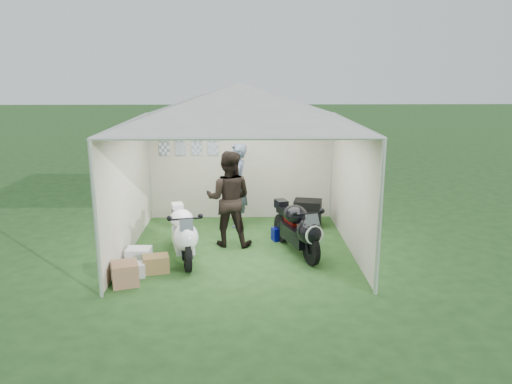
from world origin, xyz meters
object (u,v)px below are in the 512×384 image
at_px(crate_1, 125,274).
at_px(crate_2, 136,270).
at_px(canopy_tent, 239,107).
at_px(crate_3, 156,264).
at_px(person_blue_jacket, 237,185).
at_px(equipment_box, 307,213).
at_px(person_dark_jacket, 229,199).
at_px(crate_0, 139,256).
at_px(motorcycle_black, 298,228).
at_px(motorcycle_white, 183,232).
at_px(paddock_stand, 281,234).

bearing_deg(crate_1, crate_2, 72.75).
relative_size(canopy_tent, crate_3, 13.73).
relative_size(person_blue_jacket, equipment_box, 3.13).
bearing_deg(crate_1, crate_3, 51.37).
distance_m(canopy_tent, crate_2, 3.24).
bearing_deg(crate_1, person_dark_jacket, 49.02).
distance_m(equipment_box, crate_0, 3.72).
xyz_separation_m(equipment_box, crate_2, (-3.05, -2.58, -0.17)).
distance_m(person_dark_jacket, crate_3, 1.89).
bearing_deg(crate_3, canopy_tent, 39.46).
height_order(canopy_tent, crate_1, canopy_tent).
bearing_deg(person_blue_jacket, crate_1, -31.21).
height_order(equipment_box, crate_3, equipment_box).
height_order(person_dark_jacket, equipment_box, person_dark_jacket).
height_order(motorcycle_black, crate_3, motorcycle_black).
distance_m(canopy_tent, person_blue_jacket, 2.17).
height_order(motorcycle_black, crate_0, motorcycle_black).
bearing_deg(person_dark_jacket, crate_2, 53.66).
bearing_deg(equipment_box, motorcycle_white, -141.75).
xyz_separation_m(person_blue_jacket, crate_3, (-1.30, -2.48, -0.74)).
distance_m(canopy_tent, equipment_box, 2.98).
relative_size(canopy_tent, crate_2, 18.89).
distance_m(crate_0, crate_3, 0.52).
xyz_separation_m(canopy_tent, crate_0, (-1.72, -0.74, -2.44)).
xyz_separation_m(motorcycle_black, equipment_box, (0.37, 1.65, -0.22)).
relative_size(canopy_tent, motorcycle_white, 3.19).
bearing_deg(crate_2, person_dark_jacket, 45.34).
bearing_deg(motorcycle_black, crate_1, -174.31).
xyz_separation_m(crate_0, crate_3, (0.36, -0.38, 0.00)).
relative_size(crate_0, crate_1, 1.04).
bearing_deg(motorcycle_black, person_blue_jacket, 104.28).
bearing_deg(equipment_box, person_blue_jacket, 177.24).
relative_size(canopy_tent, person_blue_jacket, 3.23).
height_order(crate_2, crate_3, crate_3).
distance_m(crate_1, crate_3, 0.62).
distance_m(canopy_tent, motorcycle_black, 2.35).
distance_m(person_blue_jacket, crate_0, 2.77).
distance_m(motorcycle_white, person_dark_jacket, 1.15).
distance_m(paddock_stand, equipment_box, 1.09).
distance_m(motorcycle_white, paddock_stand, 2.05).
height_order(crate_0, crate_2, crate_0).
bearing_deg(equipment_box, canopy_tent, -137.52).
bearing_deg(canopy_tent, motorcycle_white, -148.79).
bearing_deg(canopy_tent, equipment_box, 42.48).
relative_size(motorcycle_black, person_blue_jacket, 1.00).
xyz_separation_m(person_dark_jacket, crate_1, (-1.54, -1.77, -0.72)).
relative_size(paddock_stand, crate_3, 0.79).
bearing_deg(crate_2, crate_3, 30.58).
distance_m(motorcycle_white, crate_1, 1.31).
height_order(paddock_stand, crate_0, crate_0).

